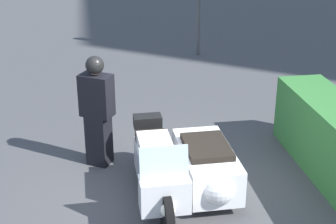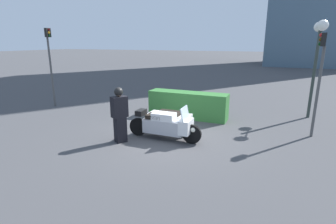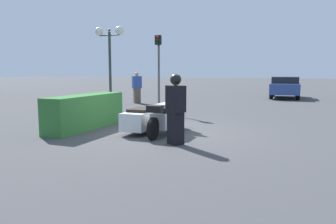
% 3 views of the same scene
% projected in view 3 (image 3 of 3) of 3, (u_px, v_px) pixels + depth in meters
% --- Properties ---
extents(ground_plane, '(160.00, 160.00, 0.00)m').
position_uv_depth(ground_plane, '(160.00, 133.00, 9.52)').
color(ground_plane, '#424244').
extents(police_motorcycle, '(2.48, 1.38, 1.14)m').
position_uv_depth(police_motorcycle, '(154.00, 117.00, 9.58)').
color(police_motorcycle, black).
rests_on(police_motorcycle, ground).
extents(officer_rider, '(0.49, 0.55, 1.74)m').
position_uv_depth(officer_rider, '(176.00, 107.00, 8.01)').
color(officer_rider, black).
rests_on(officer_rider, ground).
extents(hedge_bush_curbside, '(3.25, 0.76, 1.07)m').
position_uv_depth(hedge_bush_curbside, '(86.00, 112.00, 10.30)').
color(hedge_bush_curbside, '#337033').
rests_on(hedge_bush_curbside, ground).
extents(twin_lamp_post, '(0.39, 1.47, 3.82)m').
position_uv_depth(twin_lamp_post, '(110.00, 43.00, 14.96)').
color(twin_lamp_post, '#2D3833').
rests_on(twin_lamp_post, ground).
extents(traffic_light_near, '(0.23, 0.27, 3.32)m').
position_uv_depth(traffic_light_near, '(158.00, 62.00, 14.03)').
color(traffic_light_near, '#4C4C4C').
rests_on(traffic_light_near, ground).
extents(parked_car_background, '(4.13, 1.96, 1.43)m').
position_uv_depth(parked_car_background, '(285.00, 87.00, 22.02)').
color(parked_car_background, '#2D478C').
rests_on(parked_car_background, ground).
extents(pedestrian_bystander, '(0.56, 0.57, 1.76)m').
position_uv_depth(pedestrian_bystander, '(137.00, 88.00, 18.48)').
color(pedestrian_bystander, brown).
rests_on(pedestrian_bystander, ground).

